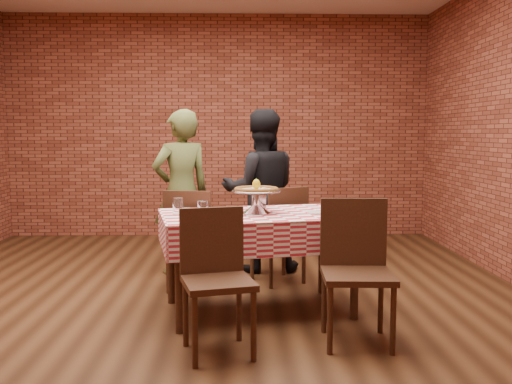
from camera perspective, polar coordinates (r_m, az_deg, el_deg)
ground at (r=4.67m, az=-5.26°, el=-10.99°), size 6.00×6.00×0.00m
back_wall at (r=7.46m, az=-3.87°, el=6.66°), size 5.50×0.00×5.50m
table at (r=4.32m, az=0.27°, el=-7.21°), size 1.58×1.13×0.75m
tablecloth at (r=4.27m, az=0.27°, el=-3.82°), size 1.62×1.17×0.25m
pizza_stand at (r=4.26m, az=0.04°, el=-1.01°), size 0.44×0.44×0.17m
pizza at (r=4.25m, az=0.04°, el=0.20°), size 0.39×0.39×0.03m
lemon at (r=4.25m, az=0.04°, el=0.79°), size 0.07×0.07×0.08m
water_glass_left at (r=4.02m, az=-5.43°, el=-1.79°), size 0.09×0.09×0.12m
water_glass_right at (r=4.24m, az=-7.93°, el=-1.42°), size 0.09×0.09×0.12m
side_plate at (r=4.27m, az=6.32°, el=-2.10°), size 0.19×0.19×0.01m
sweetener_packet_a at (r=4.30m, az=8.87°, el=-2.12°), size 0.06×0.05×0.00m
sweetener_packet_b at (r=4.30m, az=9.09°, el=-2.12°), size 0.06×0.05×0.00m
condiment_caddy at (r=4.53m, az=0.28°, el=-0.68°), size 0.11×0.09×0.16m
chair_near_left at (r=3.49m, az=-3.86°, el=-9.22°), size 0.50×0.50×0.89m
chair_near_right at (r=3.71m, az=10.25°, el=-8.13°), size 0.47×0.47×0.93m
chair_far_left at (r=4.95m, az=-6.49°, el=-4.75°), size 0.46×0.46×0.88m
chair_far_right at (r=5.15m, az=2.21°, el=-4.29°), size 0.55×0.55×0.89m
diner_olive at (r=5.49m, az=-7.59°, el=0.01°), size 0.69×0.60×1.59m
diner_black at (r=5.53m, az=0.47°, el=0.13°), size 0.82×0.67×1.59m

